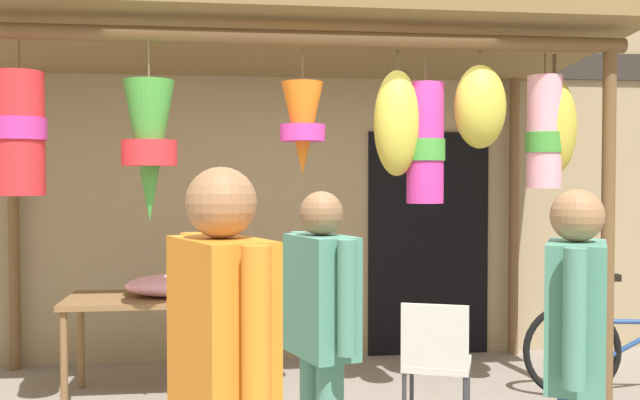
% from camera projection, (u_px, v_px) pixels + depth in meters
% --- Properties ---
extents(shop_facade, '(11.82, 0.29, 4.21)m').
position_uv_depth(shop_facade, '(284.00, 120.00, 6.47)').
color(shop_facade, '#9E8966').
rests_on(shop_facade, ground_plane).
extents(market_stall_canopy, '(4.81, 2.13, 2.75)m').
position_uv_depth(market_stall_canopy, '(293.00, 72.00, 5.23)').
color(market_stall_canopy, brown).
rests_on(market_stall_canopy, ground_plane).
extents(display_table, '(1.44, 0.69, 0.73)m').
position_uv_depth(display_table, '(168.00, 306.00, 5.29)').
color(display_table, brown).
rests_on(display_table, ground_plane).
extents(flower_heap_on_table, '(0.70, 0.49, 0.16)m').
position_uv_depth(flower_heap_on_table, '(176.00, 285.00, 5.28)').
color(flower_heap_on_table, pink).
rests_on(flower_heap_on_table, display_table).
extents(folding_chair, '(0.52, 0.52, 0.84)m').
position_uv_depth(folding_chair, '(436.00, 357.00, 4.43)').
color(folding_chair, beige).
rests_on(folding_chair, ground_plane).
extents(vendor_in_orange, '(0.38, 0.53, 1.55)m').
position_uv_depth(vendor_in_orange, '(576.00, 350.00, 2.90)').
color(vendor_in_orange, '#2D5193').
rests_on(vendor_in_orange, ground_plane).
extents(shopper_by_bananas, '(0.36, 0.56, 1.63)m').
position_uv_depth(shopper_by_bananas, '(222.00, 383.00, 2.25)').
color(shopper_by_bananas, silver).
rests_on(shopper_by_bananas, ground_plane).
extents(passerby_at_right, '(0.34, 0.57, 1.53)m').
position_uv_depth(passerby_at_right, '(321.00, 326.00, 3.42)').
color(passerby_at_right, '#4C8E7A').
rests_on(passerby_at_right, ground_plane).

